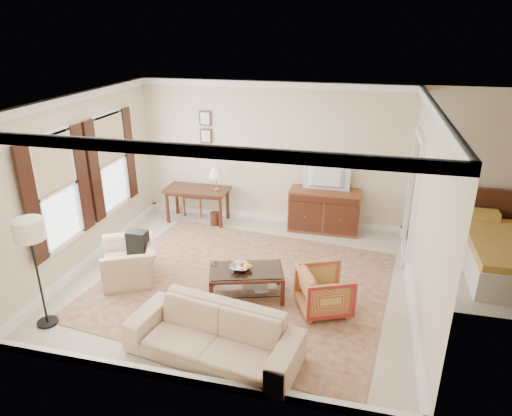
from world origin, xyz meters
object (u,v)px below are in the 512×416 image
at_px(writing_desk, 197,194).
at_px(sofa, 213,328).
at_px(sideboard, 324,211).
at_px(coffee_table, 246,276).
at_px(club_armchair, 129,256).
at_px(tv, 327,170).
at_px(striped_armchair, 325,289).

relative_size(writing_desk, sofa, 0.61).
height_order(sideboard, coffee_table, sideboard).
distance_m(sideboard, coffee_table, 2.86).
bearing_deg(club_armchair, sofa, 24.27).
distance_m(writing_desk, club_armchair, 2.54).
xyz_separation_m(writing_desk, tv, (2.65, 0.11, 0.68)).
bearing_deg(coffee_table, writing_desk, 124.06).
xyz_separation_m(coffee_table, club_armchair, (-1.98, 0.06, 0.06)).
distance_m(writing_desk, sideboard, 2.66).
height_order(club_armchair, sofa, sofa).
relative_size(striped_armchair, sofa, 0.33).
relative_size(writing_desk, coffee_table, 1.06).
bearing_deg(club_armchair, coffee_table, 60.00).
height_order(writing_desk, club_armchair, club_armchair).
bearing_deg(sideboard, sofa, -102.98).
height_order(coffee_table, striped_armchair, striped_armchair).
xyz_separation_m(striped_armchair, club_armchair, (-3.18, 0.15, 0.06)).
relative_size(tv, striped_armchair, 1.20).
xyz_separation_m(club_armchair, sofa, (1.93, -1.48, 0.00)).
distance_m(sideboard, striped_armchair, 2.83).
xyz_separation_m(sideboard, sofa, (-0.95, -4.14, -0.00)).
height_order(writing_desk, sofa, sofa).
bearing_deg(sofa, sideboard, 86.86).
xyz_separation_m(tv, sofa, (-0.95, -4.12, -0.87)).
bearing_deg(sofa, tv, 86.79).
bearing_deg(writing_desk, club_armchair, -95.36).
height_order(writing_desk, coffee_table, writing_desk).
bearing_deg(tv, club_armchair, 42.41).
distance_m(writing_desk, tv, 2.74).
distance_m(tv, club_armchair, 4.01).
xyz_separation_m(writing_desk, coffee_table, (1.75, -2.58, -0.25)).
xyz_separation_m(sideboard, tv, (0.00, -0.02, 0.87)).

